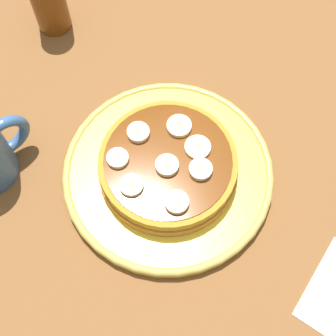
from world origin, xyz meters
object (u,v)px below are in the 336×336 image
Objects in this scene: banana_slice_7 at (138,133)px; banana_slice_2 at (177,202)px; banana_slice_1 at (118,158)px; plate at (168,172)px; banana_slice_6 at (198,147)px; banana_slice_5 at (201,170)px; banana_slice_3 at (130,184)px; banana_slice_4 at (179,126)px; pancake_stack at (169,167)px; banana_slice_0 at (167,166)px.

banana_slice_2 is at bearing -102.28° from banana_slice_7.
banana_slice_2 is (1.89, -8.80, 0.04)cm from banana_slice_1.
plate is at bearing -39.36° from banana_slice_1.
banana_slice_5 is at bearing -124.26° from banana_slice_6.
banana_slice_6 is at bearing -8.42° from banana_slice_3.
banana_slice_4 is at bearing 13.78° from banana_slice_3.
banana_slice_5 is (-1.82, -6.18, 0.06)cm from banana_slice_4.
banana_slice_6 is (3.84, -0.85, 1.81)cm from pancake_stack.
banana_slice_7 is (-4.47, 2.46, 0.04)cm from banana_slice_4.
banana_slice_1 and banana_slice_5 have the same top height.
banana_slice_6 is at bearing 30.75° from banana_slice_2.
banana_slice_7 is (-2.65, 8.64, -0.02)cm from banana_slice_5.
banana_slice_4 reaches higher than plate.
banana_slice_6 is at bearing -15.96° from plate.
banana_slice_5 is at bearing -27.12° from banana_slice_3.
plate is 9.44× the size of banana_slice_2.
banana_slice_2 is 5.93cm from banana_slice_3.
banana_slice_4 is 1.11× the size of banana_slice_7.
banana_slice_7 reaches higher than plate.
banana_slice_7 reaches higher than banana_slice_6.
banana_slice_6 is 7.53cm from banana_slice_7.
banana_slice_5 is 0.87× the size of banana_slice_6.
banana_slice_3 is at bearing 117.45° from banana_slice_2.
banana_slice_7 is (0.10, 5.71, 0.00)cm from banana_slice_0.
banana_slice_1 reaches higher than plate.
banana_slice_0 is 1.07× the size of banana_slice_1.
banana_slice_1 is (-3.98, 4.47, -0.03)cm from banana_slice_0.
banana_slice_2 and banana_slice_7 have the same top height.
banana_slice_3 is 1.01× the size of banana_slice_5.
banana_slice_2 is 1.02× the size of banana_slice_5.
banana_slice_1 is at bearing 132.24° from banana_slice_5.
banana_slice_0 and banana_slice_2 have the same top height.
banana_slice_2 is at bearing -77.85° from banana_slice_1.
pancake_stack is at bearing -84.43° from banana_slice_7.
banana_slice_7 reaches higher than pancake_stack.
banana_slice_6 is (3.77, -1.08, 3.92)cm from plate.
pancake_stack reaches higher than plate.
banana_slice_2 and banana_slice_5 have the same top height.
banana_slice_3 is 8.50cm from banana_slice_5.
plate is at bearing -146.24° from banana_slice_4.
pancake_stack is at bearing -5.53° from banana_slice_3.
banana_slice_3 is at bearing 174.47° from pancake_stack.
banana_slice_3 and banana_slice_4 have the same top height.
banana_slice_4 is at bearing -28.83° from banana_slice_7.
banana_slice_3 is (-0.84, -3.53, -0.02)cm from banana_slice_1.
pancake_stack is 6.41cm from banana_slice_1.
banana_slice_1 and banana_slice_7 have the same top height.
banana_slice_5 is 9.04cm from banana_slice_7.
banana_slice_2 is (-2.77, -4.97, 4.03)cm from plate.
banana_slice_1 is 9.00cm from banana_slice_2.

